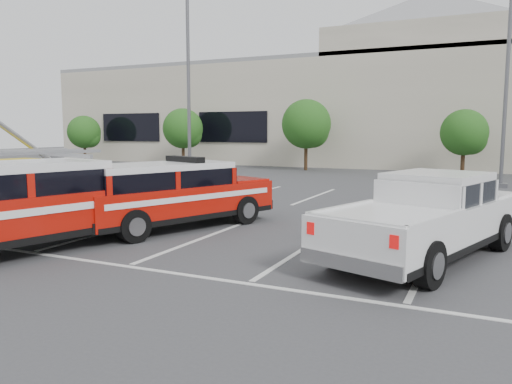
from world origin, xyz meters
TOP-DOWN VIEW (x-y plane):
  - ground at (0.00, 0.00)m, footprint 120.00×120.00m
  - stall_markings at (0.00, 4.50)m, footprint 23.00×15.00m
  - convention_building at (0.18, 31.86)m, footprint 60.00×16.99m
  - tree_far_left at (-24.91, 22.05)m, footprint 2.77×2.77m
  - tree_left at (-14.91, 22.05)m, footprint 3.07×3.07m
  - tree_mid_left at (-4.91, 22.05)m, footprint 3.37×3.37m
  - tree_mid_right at (5.09, 22.05)m, footprint 2.77×2.77m
  - light_pole_left at (-8.00, 12.00)m, footprint 0.90×0.60m
  - light_pole_mid at (7.00, 16.00)m, footprint 0.90×0.60m
  - fire_chief_suv at (-1.49, 0.88)m, footprint 4.00×6.00m
  - white_pickup at (5.32, 0.38)m, footprint 3.72×6.21m
  - ladder_suv at (-2.94, -2.55)m, footprint 3.78×6.15m
  - utility_rig at (-12.57, 4.65)m, footprint 3.58×3.99m

SIDE VIEW (x-z plane):
  - ground at x=0.00m, z-range 0.00..0.00m
  - stall_markings at x=0.00m, z-range 0.00..0.01m
  - utility_rig at x=-12.57m, z-range -0.99..2.30m
  - white_pickup at x=5.32m, z-range -0.18..1.62m
  - fire_chief_suv at x=-1.49m, z-range -0.18..1.80m
  - ladder_suv at x=-2.94m, z-range -0.23..2.04m
  - tree_far_left at x=-24.91m, z-range 0.51..4.50m
  - tree_mid_right at x=5.09m, z-range 0.51..4.50m
  - tree_left at x=-14.91m, z-range 0.56..4.98m
  - tree_mid_left at x=-4.91m, z-range 0.62..5.46m
  - convention_building at x=0.18m, z-range -1.88..11.32m
  - light_pole_left at x=-8.00m, z-range 0.07..10.31m
  - light_pole_mid at x=7.00m, z-range 0.07..10.31m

